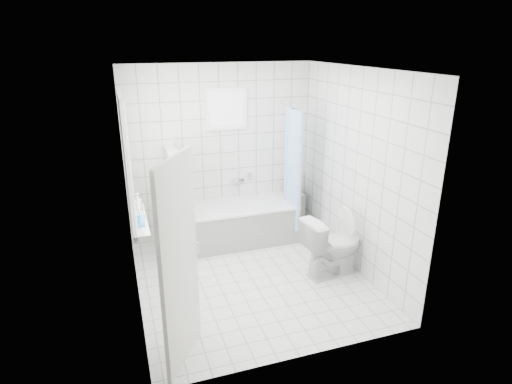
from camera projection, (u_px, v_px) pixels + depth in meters
name	position (u px, v px, depth m)	size (l,w,h in m)	color
ground	(252.00, 279.00, 5.48)	(3.00, 3.00, 0.00)	white
ceiling	(251.00, 69.00, 4.60)	(3.00, 3.00, 0.00)	white
wall_back	(221.00, 153.00, 6.38)	(2.80, 0.02, 2.60)	white
wall_front	(305.00, 235.00, 3.70)	(2.80, 0.02, 2.60)	white
wall_left	(129.00, 196.00, 4.62)	(0.02, 3.00, 2.60)	white
wall_right	(356.00, 172.00, 5.46)	(0.02, 3.00, 2.60)	white
window_left	(129.00, 162.00, 4.80)	(0.01, 0.90, 1.40)	white
window_back	(227.00, 109.00, 6.15)	(0.50, 0.01, 0.50)	white
window_sill	(139.00, 222.00, 5.06)	(0.18, 1.02, 0.08)	white
door	(180.00, 265.00, 3.81)	(0.04, 0.80, 2.00)	silver
bathtub	(238.00, 223.00, 6.43)	(1.71, 0.77, 0.58)	white
partition_wall	(176.00, 203.00, 5.95)	(0.15, 0.85, 1.50)	white
tiled_ledge	(291.00, 210.00, 6.95)	(0.40, 0.24, 0.55)	white
toilet	(333.00, 246.00, 5.48)	(0.45, 0.79, 0.81)	white
curtain_rod	(291.00, 106.00, 6.07)	(0.02, 0.02, 0.80)	silver
shower_curtain	(292.00, 170.00, 6.26)	(0.14, 0.48, 1.78)	#569FFF
tub_faucet	(238.00, 181.00, 6.57)	(0.18, 0.06, 0.06)	silver
sill_bottles	(138.00, 208.00, 5.07)	(0.17, 0.64, 0.29)	silver
ledge_bottles	(293.00, 188.00, 6.79)	(0.21, 0.18, 0.27)	#FFA41A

